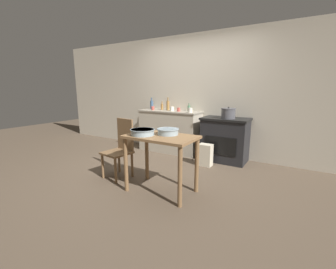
{
  "coord_description": "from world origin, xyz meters",
  "views": [
    {
      "loc": [
        2.05,
        -2.98,
        1.43
      ],
      "look_at": [
        0.0,
        0.4,
        0.61
      ],
      "focal_mm": 24.0,
      "sensor_mm": 36.0,
      "label": 1
    }
  ],
  "objects": [
    {
      "name": "ground_plane",
      "position": [
        0.0,
        0.0,
        0.0
      ],
      "size": [
        14.0,
        14.0,
        0.0
      ],
      "primitive_type": "plane",
      "color": "brown"
    },
    {
      "name": "wall_back",
      "position": [
        0.0,
        1.58,
        1.27
      ],
      "size": [
        8.0,
        0.07,
        2.55
      ],
      "color": "beige",
      "rests_on": "ground_plane"
    },
    {
      "name": "counter_cabinet",
      "position": [
        -0.51,
        1.31,
        0.47
      ],
      "size": [
        1.41,
        0.52,
        0.93
      ],
      "color": "#B2A893",
      "rests_on": "ground_plane"
    },
    {
      "name": "stove",
      "position": [
        0.77,
        1.28,
        0.43
      ],
      "size": [
        0.89,
        0.57,
        0.86
      ],
      "color": "black",
      "rests_on": "ground_plane"
    },
    {
      "name": "work_table",
      "position": [
        0.44,
        -0.51,
        0.65
      ],
      "size": [
        0.95,
        0.58,
        0.8
      ],
      "color": "olive",
      "rests_on": "ground_plane"
    },
    {
      "name": "chair",
      "position": [
        -0.42,
        -0.39,
        0.49
      ],
      "size": [
        0.45,
        0.45,
        0.94
      ],
      "rotation": [
        0.0,
        0.0,
        -0.14
      ],
      "color": "brown",
      "rests_on": "ground_plane"
    },
    {
      "name": "flour_sack",
      "position": [
        0.57,
        0.8,
        0.21
      ],
      "size": [
        0.24,
        0.17,
        0.41
      ],
      "primitive_type": "cube",
      "color": "beige",
      "rests_on": "ground_plane"
    },
    {
      "name": "stock_pot",
      "position": [
        0.83,
        1.21,
        0.96
      ],
      "size": [
        0.27,
        0.27,
        0.22
      ],
      "color": "#4C4C51",
      "rests_on": "stove"
    },
    {
      "name": "mixing_bowl_large",
      "position": [
        0.49,
        -0.41,
        0.85
      ],
      "size": [
        0.3,
        0.3,
        0.08
      ],
      "color": "#93A8B2",
      "rests_on": "work_table"
    },
    {
      "name": "mixing_bowl_small",
      "position": [
        0.21,
        -0.61,
        0.85
      ],
      "size": [
        0.33,
        0.33,
        0.08
      ],
      "color": "#93A8B2",
      "rests_on": "work_table"
    },
    {
      "name": "bottle_far_left",
      "position": [
        -0.11,
        1.45,
        1.0
      ],
      "size": [
        0.06,
        0.06,
        0.17
      ],
      "color": "#517F5B",
      "rests_on": "counter_cabinet"
    },
    {
      "name": "bottle_left",
      "position": [
        -0.75,
        1.37,
        1.01
      ],
      "size": [
        0.06,
        0.06,
        0.19
      ],
      "color": "olive",
      "rests_on": "counter_cabinet"
    },
    {
      "name": "bottle_mid_left",
      "position": [
        -1.08,
        1.42,
        1.04
      ],
      "size": [
        0.08,
        0.08,
        0.27
      ],
      "color": "#3D5675",
      "rests_on": "counter_cabinet"
    },
    {
      "name": "bottle_center_left",
      "position": [
        -0.6,
        1.37,
        1.04
      ],
      "size": [
        0.07,
        0.07,
        0.29
      ],
      "color": "olive",
      "rests_on": "counter_cabinet"
    },
    {
      "name": "cup_center",
      "position": [
        -0.26,
        1.26,
        0.97
      ],
      "size": [
        0.07,
        0.07,
        0.08
      ],
      "primitive_type": "cylinder",
      "color": "#B74C42",
      "rests_on": "counter_cabinet"
    },
    {
      "name": "cup_center_right",
      "position": [
        -0.92,
        1.24,
        0.97
      ],
      "size": [
        0.07,
        0.07,
        0.08
      ],
      "primitive_type": "cylinder",
      "color": "#B74C42",
      "rests_on": "counter_cabinet"
    },
    {
      "name": "cup_mid_right",
      "position": [
        0.06,
        1.17,
        0.98
      ],
      "size": [
        0.09,
        0.09,
        0.1
      ],
      "primitive_type": "cylinder",
      "color": "silver",
      "rests_on": "counter_cabinet"
    },
    {
      "name": "cup_right",
      "position": [
        -0.42,
        1.26,
        0.98
      ],
      "size": [
        0.08,
        0.08,
        0.1
      ],
      "primitive_type": "cylinder",
      "color": "silver",
      "rests_on": "counter_cabinet"
    }
  ]
}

